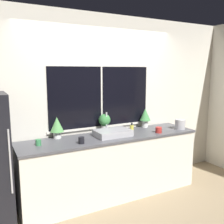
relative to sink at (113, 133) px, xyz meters
The scene contains 13 objects.
ground_plane 1.01m from the sink, 90.98° to the right, with size 14.00×14.00×0.00m, color #937F60.
wall_back 0.55m from the sink, 90.75° to the left, with size 8.00×0.09×2.70m.
wall_right 2.71m from the sink, 26.57° to the left, with size 0.06×7.00×2.70m.
counter 0.51m from the sink, 113.82° to the left, with size 2.68×0.64×0.92m.
sink is the anchor object (origin of this frame).
potted_plant_left 0.80m from the sink, 161.37° to the left, with size 0.19×0.19×0.30m.
potted_plant_center 0.28m from the sink, 90.77° to the left, with size 0.18×0.18×0.28m.
potted_plant_right 0.80m from the sink, 18.48° to the left, with size 0.18×0.18×0.31m.
soap_bottle 0.33m from the sink, ahead, with size 0.06×0.06×0.16m.
mug_black 0.56m from the sink, 163.78° to the right, with size 0.08×0.08×0.09m.
mug_green 1.05m from the sink, behind, with size 0.07×0.07×0.08m.
mug_red 0.73m from the sink, 13.28° to the right, with size 0.10×0.10×0.09m.
kettle 1.17m from the sink, ahead, with size 0.17×0.17×0.17m.
Camera 1 is at (-1.65, -2.81, 1.85)m, focal length 40.00 mm.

